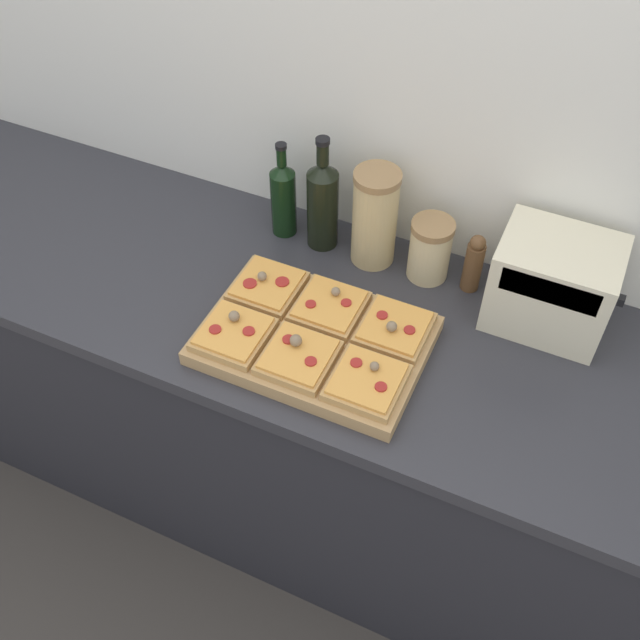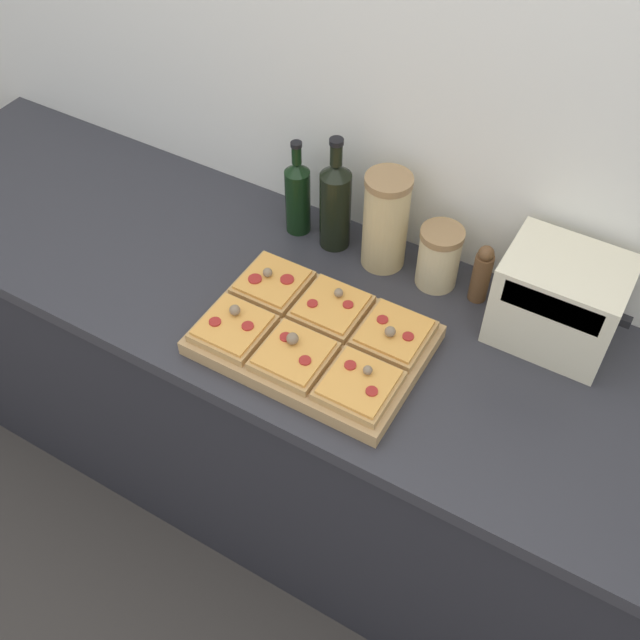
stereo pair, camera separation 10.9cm
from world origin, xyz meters
TOP-DOWN VIEW (x-y plane):
  - ground_plane at (0.00, 0.00)m, footprint 12.00×12.00m
  - wall_back at (0.00, 0.67)m, footprint 6.00×0.06m
  - kitchen_counter at (0.00, 0.32)m, footprint 2.63×0.67m
  - cutting_board at (0.04, 0.21)m, footprint 0.50×0.35m
  - pizza_slice_back_left at (-0.12, 0.30)m, footprint 0.15×0.16m
  - pizza_slice_back_center at (0.04, 0.30)m, footprint 0.15×0.16m
  - pizza_slice_back_right at (0.20, 0.30)m, footprint 0.15×0.16m
  - pizza_slice_front_left at (-0.12, 0.13)m, footprint 0.15×0.16m
  - pizza_slice_front_center at (0.04, 0.13)m, footprint 0.15×0.16m
  - pizza_slice_front_right at (0.20, 0.13)m, footprint 0.15×0.16m
  - olive_oil_bottle at (-0.20, 0.55)m, footprint 0.07×0.07m
  - wine_bottle at (-0.09, 0.55)m, footprint 0.08×0.08m
  - grain_jar_tall at (0.05, 0.55)m, footprint 0.11×0.11m
  - grain_jar_short at (0.20, 0.55)m, footprint 0.11×0.11m
  - pepper_mill at (0.31, 0.55)m, footprint 0.04×0.04m
  - toaster_oven at (0.50, 0.52)m, footprint 0.29×0.20m

SIDE VIEW (x-z plane):
  - ground_plane at x=0.00m, z-range 0.00..0.00m
  - kitchen_counter at x=0.00m, z-range 0.00..0.93m
  - cutting_board at x=0.04m, z-range 0.93..0.96m
  - pizza_slice_front_right at x=0.20m, z-range 0.95..1.00m
  - pizza_slice_back_center at x=0.04m, z-range 0.95..1.00m
  - pizza_slice_back_left at x=-0.12m, z-range 0.95..1.00m
  - pizza_slice_back_right at x=0.20m, z-range 0.95..1.00m
  - pizza_slice_front_left at x=-0.12m, z-range 0.95..1.00m
  - pizza_slice_front_center at x=0.04m, z-range 0.95..1.01m
  - pepper_mill at x=0.31m, z-range 0.92..1.09m
  - grain_jar_short at x=0.20m, z-range 0.93..1.09m
  - olive_oil_bottle at x=-0.20m, z-range 0.90..1.17m
  - toaster_oven at x=0.50m, z-range 0.93..1.15m
  - wine_bottle at x=-0.09m, z-range 0.90..1.21m
  - grain_jar_tall at x=0.05m, z-range 0.93..1.19m
  - wall_back at x=0.00m, z-range 0.00..2.50m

